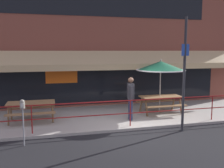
# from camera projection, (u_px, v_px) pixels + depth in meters

# --- Properties ---
(ground_plane) EXTENTS (120.00, 120.00, 0.00)m
(ground_plane) POSITION_uv_depth(u_px,v_px,m) (133.00, 131.00, 8.92)
(ground_plane) COLOR black
(patio_deck) EXTENTS (15.00, 4.00, 0.10)m
(patio_deck) POSITION_uv_depth(u_px,v_px,m) (118.00, 116.00, 10.83)
(patio_deck) COLOR #ADA89E
(patio_deck) RESTS_ON ground
(restaurant_building) EXTENTS (15.00, 1.60, 7.43)m
(restaurant_building) POSITION_uv_depth(u_px,v_px,m) (106.00, 34.00, 12.49)
(restaurant_building) COLOR brown
(restaurant_building) RESTS_ON ground
(patio_railing) EXTENTS (13.84, 0.04, 0.97)m
(patio_railing) POSITION_uv_depth(u_px,v_px,m) (130.00, 107.00, 9.10)
(patio_railing) COLOR maroon
(patio_railing) RESTS_ON patio_deck
(picnic_table_left) EXTENTS (1.80, 1.42, 0.76)m
(picnic_table_left) POSITION_uv_depth(u_px,v_px,m) (31.00, 106.00, 9.71)
(picnic_table_left) COLOR #997047
(picnic_table_left) RESTS_ON patio_deck
(picnic_table_centre) EXTENTS (1.80, 1.42, 0.76)m
(picnic_table_centre) POSITION_uv_depth(u_px,v_px,m) (161.00, 100.00, 10.99)
(picnic_table_centre) COLOR #997047
(picnic_table_centre) RESTS_ON patio_deck
(patio_umbrella_centre) EXTENTS (2.14, 2.14, 2.38)m
(patio_umbrella_centre) POSITION_uv_depth(u_px,v_px,m) (161.00, 66.00, 10.89)
(patio_umbrella_centre) COLOR #B7B2A8
(patio_umbrella_centre) RESTS_ON patio_deck
(pedestrian_walking) EXTENTS (0.31, 0.61, 1.71)m
(pedestrian_walking) POSITION_uv_depth(u_px,v_px,m) (131.00, 96.00, 9.91)
(pedestrian_walking) COLOR navy
(pedestrian_walking) RESTS_ON patio_deck
(parking_meter_near) EXTENTS (0.15, 0.16, 1.42)m
(parking_meter_near) POSITION_uv_depth(u_px,v_px,m) (23.00, 109.00, 7.37)
(parking_meter_near) COLOR gray
(parking_meter_near) RESTS_ON ground
(street_sign_pole) EXTENTS (0.28, 0.09, 3.99)m
(street_sign_pole) POSITION_uv_depth(u_px,v_px,m) (184.00, 74.00, 8.64)
(street_sign_pole) COLOR #2D2D33
(street_sign_pole) RESTS_ON ground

